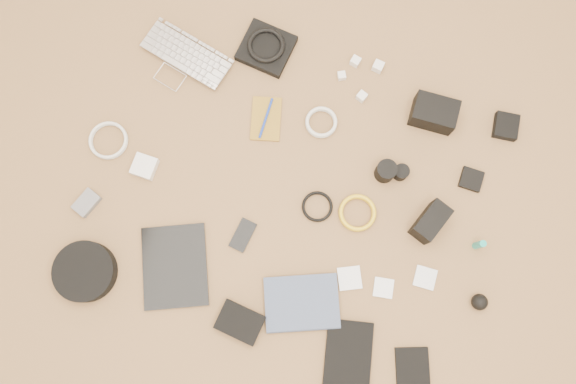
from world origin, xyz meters
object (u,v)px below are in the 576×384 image
(tablet, at_px, (175,266))
(phone, at_px, (243,235))
(dslr_camera, at_px, (434,113))
(paperback, at_px, (304,331))
(laptop, at_px, (180,65))
(headphone_case, at_px, (85,272))

(tablet, bearing_deg, phone, 19.96)
(tablet, bearing_deg, dslr_camera, 25.72)
(phone, bearing_deg, paperback, -31.23)
(laptop, relative_size, phone, 3.00)
(dslr_camera, xyz_separation_m, tablet, (-0.70, -0.73, -0.04))
(paperback, bearing_deg, phone, 29.18)
(phone, bearing_deg, dslr_camera, 58.42)
(laptop, height_order, dslr_camera, dslr_camera)
(dslr_camera, bearing_deg, paperback, -105.56)
(phone, bearing_deg, headphone_case, -140.71)
(laptop, distance_m, phone, 0.64)
(headphone_case, height_order, paperback, headphone_case)
(headphone_case, bearing_deg, laptop, 84.40)
(paperback, bearing_deg, tablet, 60.19)
(laptop, height_order, headphone_case, headphone_case)
(laptop, xyz_separation_m, headphone_case, (-0.08, -0.77, 0.01))
(phone, xyz_separation_m, paperback, (0.27, -0.24, 0.01))
(laptop, distance_m, paperback, 1.00)
(tablet, bearing_deg, laptop, 85.71)
(dslr_camera, distance_m, phone, 0.76)
(dslr_camera, height_order, tablet, dslr_camera)
(laptop, height_order, tablet, laptop)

